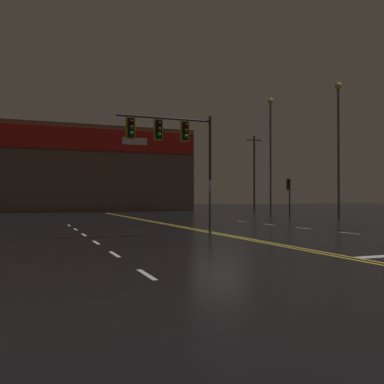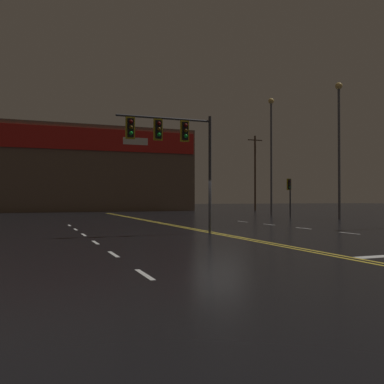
{
  "view_description": "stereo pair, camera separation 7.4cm",
  "coord_description": "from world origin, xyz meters",
  "px_view_note": "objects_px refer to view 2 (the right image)",
  "views": [
    {
      "loc": [
        -8.38,
        -18.02,
        1.66
      ],
      "look_at": [
        0.0,
        3.56,
        2.0
      ],
      "focal_mm": 40.0,
      "sensor_mm": 36.0,
      "label": 1
    },
    {
      "loc": [
        -8.31,
        -18.04,
        1.66
      ],
      "look_at": [
        0.0,
        3.56,
        2.0
      ],
      "focal_mm": 40.0,
      "sensor_mm": 36.0,
      "label": 2
    }
  ],
  "objects_px": {
    "streetlight_near_left": "(339,133)",
    "streetlight_median_approach": "(271,142)",
    "traffic_signal_corner_northeast": "(289,189)",
    "traffic_signal_median": "(171,139)"
  },
  "relations": [
    {
      "from": "traffic_signal_median",
      "to": "traffic_signal_corner_northeast",
      "type": "distance_m",
      "value": 19.7
    },
    {
      "from": "traffic_signal_corner_northeast",
      "to": "streetlight_near_left",
      "type": "bearing_deg",
      "value": -63.08
    },
    {
      "from": "traffic_signal_median",
      "to": "traffic_signal_corner_northeast",
      "type": "xyz_separation_m",
      "value": [
        14.95,
        12.68,
        -1.92
      ]
    },
    {
      "from": "traffic_signal_corner_northeast",
      "to": "streetlight_median_approach",
      "type": "distance_m",
      "value": 6.97
    },
    {
      "from": "streetlight_median_approach",
      "to": "streetlight_near_left",
      "type": "bearing_deg",
      "value": -85.18
    },
    {
      "from": "traffic_signal_median",
      "to": "streetlight_median_approach",
      "type": "distance_m",
      "value": 24.13
    },
    {
      "from": "traffic_signal_corner_northeast",
      "to": "streetlight_median_approach",
      "type": "xyz_separation_m",
      "value": [
        1.25,
        4.98,
        4.7
      ]
    },
    {
      "from": "traffic_signal_corner_northeast",
      "to": "streetlight_median_approach",
      "type": "bearing_deg",
      "value": 75.9
    },
    {
      "from": "traffic_signal_median",
      "to": "streetlight_median_approach",
      "type": "bearing_deg",
      "value": 47.46
    },
    {
      "from": "streetlight_near_left",
      "to": "streetlight_median_approach",
      "type": "relative_size",
      "value": 0.94
    }
  ]
}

